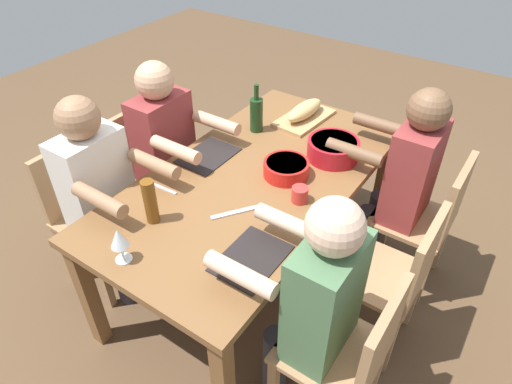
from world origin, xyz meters
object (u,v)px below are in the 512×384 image
at_px(chair_far_right, 350,353).
at_px(diner_far_right, 314,298).
at_px(chair_near_center, 152,166).
at_px(wine_bottle, 256,114).
at_px(chair_far_left, 428,218).
at_px(beer_bottle, 150,202).
at_px(serving_bowl_fruit, 286,168).
at_px(chair_far_center, 395,275).
at_px(diner_far_left, 403,175).
at_px(serving_bowl_pasta, 333,148).
at_px(diner_near_center, 169,146).
at_px(diner_near_right, 102,189).
at_px(chair_near_right, 88,208).
at_px(dining_table, 256,188).
at_px(cup_far_center, 300,194).
at_px(cutting_board, 304,118).
at_px(wine_glass, 119,239).
at_px(bread_loaf, 305,110).

relative_size(chair_far_right, diner_far_right, 0.71).
height_order(chair_near_center, diner_far_right, diner_far_right).
height_order(chair_near_center, wine_bottle, wine_bottle).
xyz_separation_m(chair_far_left, beer_bottle, (1.05, -0.99, 0.37)).
height_order(serving_bowl_fruit, wine_bottle, wine_bottle).
relative_size(chair_far_center, diner_far_left, 0.71).
bearing_deg(serving_bowl_pasta, chair_far_center, 56.03).
bearing_deg(diner_near_center, diner_near_right, 0.00).
distance_m(chair_near_center, chair_far_left, 1.67).
height_order(chair_far_center, chair_near_right, same).
xyz_separation_m(diner_far_right, serving_bowl_fruit, (-0.59, -0.49, 0.09)).
bearing_deg(dining_table, diner_near_right, -51.04).
bearing_deg(chair_far_left, diner_far_right, -10.47).
xyz_separation_m(chair_near_center, chair_far_left, (-0.50, 1.60, 0.00)).
distance_m(chair_near_center, diner_far_left, 1.51).
bearing_deg(chair_near_right, serving_bowl_pasta, 129.59).
relative_size(chair_far_center, chair_near_right, 1.00).
distance_m(diner_far_left, diner_near_right, 1.58).
xyz_separation_m(diner_far_right, cup_far_center, (-0.44, -0.32, 0.08)).
relative_size(chair_near_center, serving_bowl_pasta, 3.06).
distance_m(cutting_board, wine_glass, 1.45).
distance_m(chair_far_right, wine_glass, 1.03).
bearing_deg(serving_bowl_fruit, chair_near_center, -84.55).
relative_size(chair_far_center, diner_near_center, 0.71).
relative_size(serving_bowl_pasta, bread_loaf, 0.87).
distance_m(bread_loaf, wine_bottle, 0.33).
relative_size(dining_table, diner_far_left, 1.51).
bearing_deg(diner_far_left, diner_near_right, -51.04).
bearing_deg(dining_table, chair_near_center, -90.00).
bearing_deg(cutting_board, diner_near_center, -39.11).
xyz_separation_m(serving_bowl_pasta, cup_far_center, (0.43, 0.04, -0.02)).
xyz_separation_m(chair_near_center, cup_far_center, (0.06, 1.09, 0.30)).
xyz_separation_m(bread_loaf, wine_glass, (1.45, -0.03, 0.05)).
xyz_separation_m(chair_near_center, wine_glass, (0.80, 0.68, 0.37)).
bearing_deg(diner_near_right, cup_far_center, 116.02).
xyz_separation_m(diner_far_right, bread_loaf, (-1.15, -0.70, 0.11)).
bearing_deg(chair_near_right, dining_table, 121.90).
xyz_separation_m(chair_far_right, wine_bottle, (-0.88, -1.05, 0.37)).
bearing_deg(chair_far_left, diner_near_right, -54.88).
distance_m(chair_far_center, wine_bottle, 1.18).
bearing_deg(chair_far_right, serving_bowl_fruit, -131.07).
bearing_deg(cutting_board, dining_table, 7.37).
bearing_deg(cup_far_center, dining_table, -100.87).
xyz_separation_m(chair_far_left, bread_loaf, (-0.16, -0.88, 0.32)).
relative_size(wine_bottle, cup_far_center, 3.65).
relative_size(cutting_board, beer_bottle, 1.82).
bearing_deg(chair_near_right, wine_bottle, 148.26).
xyz_separation_m(chair_near_center, serving_bowl_fruit, (-0.09, 0.92, 0.30)).
height_order(chair_near_right, wine_bottle, wine_bottle).
height_order(chair_far_center, serving_bowl_pasta, chair_far_center).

